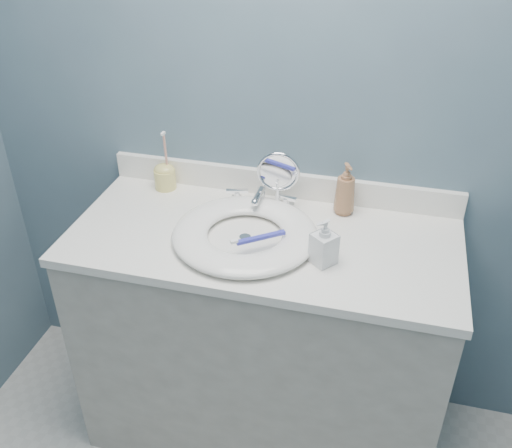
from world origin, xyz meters
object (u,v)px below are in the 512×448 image
(toothbrush_holder, at_px, (165,175))
(soap_bottle_clear, at_px, (324,242))
(makeup_mirror, at_px, (278,178))
(soap_bottle_amber, at_px, (345,189))

(toothbrush_holder, bearing_deg, soap_bottle_clear, -26.25)
(soap_bottle_clear, relative_size, toothbrush_holder, 0.66)
(makeup_mirror, distance_m, soap_bottle_amber, 0.22)
(makeup_mirror, distance_m, toothbrush_holder, 0.42)
(soap_bottle_clear, bearing_deg, toothbrush_holder, -167.23)
(makeup_mirror, height_order, soap_bottle_clear, makeup_mirror)
(makeup_mirror, relative_size, toothbrush_holder, 0.96)
(soap_bottle_amber, relative_size, soap_bottle_clear, 1.24)
(soap_bottle_amber, height_order, toothbrush_holder, toothbrush_holder)
(soap_bottle_amber, distance_m, toothbrush_holder, 0.64)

